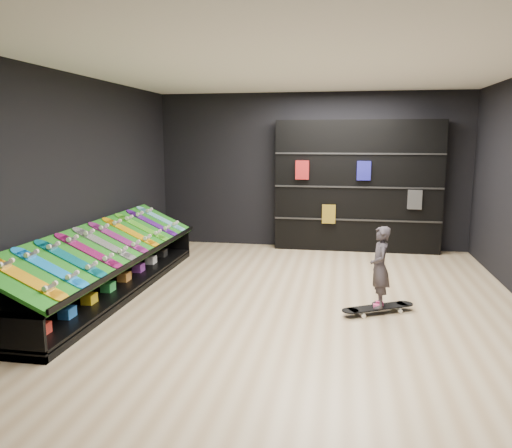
% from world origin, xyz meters
% --- Properties ---
extents(floor, '(6.00, 7.00, 0.01)m').
position_xyz_m(floor, '(0.00, 0.00, 0.00)').
color(floor, tan).
rests_on(floor, ground).
extents(ceiling, '(6.00, 7.00, 0.01)m').
position_xyz_m(ceiling, '(0.00, 0.00, 3.00)').
color(ceiling, white).
rests_on(ceiling, ground).
extents(wall_back, '(6.00, 0.02, 3.00)m').
position_xyz_m(wall_back, '(0.00, 3.50, 1.50)').
color(wall_back, black).
rests_on(wall_back, ground).
extents(wall_front, '(6.00, 0.02, 3.00)m').
position_xyz_m(wall_front, '(0.00, -3.50, 1.50)').
color(wall_front, black).
rests_on(wall_front, ground).
extents(wall_left, '(0.02, 7.00, 3.00)m').
position_xyz_m(wall_left, '(-3.00, 0.00, 1.50)').
color(wall_left, black).
rests_on(wall_left, ground).
extents(display_rack, '(0.90, 4.50, 0.50)m').
position_xyz_m(display_rack, '(-2.55, 0.00, 0.25)').
color(display_rack, black).
rests_on(display_rack, ground).
extents(turf_ramp, '(0.92, 4.50, 0.46)m').
position_xyz_m(turf_ramp, '(-2.50, 0.00, 0.71)').
color(turf_ramp, '#146510').
rests_on(turf_ramp, display_rack).
extents(back_shelving, '(3.09, 0.36, 2.47)m').
position_xyz_m(back_shelving, '(0.89, 3.32, 1.23)').
color(back_shelving, black).
rests_on(back_shelving, ground).
extents(floor_skateboard, '(0.96, 0.67, 0.09)m').
position_xyz_m(floor_skateboard, '(1.11, -0.23, 0.05)').
color(floor_skateboard, black).
rests_on(floor_skateboard, ground).
extents(child, '(0.18, 0.24, 0.60)m').
position_xyz_m(child, '(1.11, -0.23, 0.39)').
color(child, black).
rests_on(child, floor_skateboard).
extents(display_board_0, '(0.93, 0.22, 0.50)m').
position_xyz_m(display_board_0, '(-2.49, -1.90, 0.74)').
color(display_board_0, orange).
rests_on(display_board_0, turf_ramp).
extents(display_board_1, '(0.93, 0.22, 0.50)m').
position_xyz_m(display_board_1, '(-2.49, -1.48, 0.74)').
color(display_board_1, blue).
rests_on(display_board_1, turf_ramp).
extents(display_board_2, '(0.93, 0.22, 0.50)m').
position_xyz_m(display_board_2, '(-2.49, -1.06, 0.74)').
color(display_board_2, '#0C8C99').
rests_on(display_board_2, turf_ramp).
extents(display_board_3, '(0.93, 0.22, 0.50)m').
position_xyz_m(display_board_3, '(-2.49, -0.63, 0.74)').
color(display_board_3, '#E5198C').
rests_on(display_board_3, turf_ramp).
extents(display_board_4, '(0.93, 0.22, 0.50)m').
position_xyz_m(display_board_4, '(-2.49, -0.21, 0.74)').
color(display_board_4, black).
rests_on(display_board_4, turf_ramp).
extents(display_board_5, '(0.93, 0.22, 0.50)m').
position_xyz_m(display_board_5, '(-2.49, 0.21, 0.74)').
color(display_board_5, '#2626BF').
rests_on(display_board_5, turf_ramp).
extents(display_board_6, '(0.93, 0.22, 0.50)m').
position_xyz_m(display_board_6, '(-2.49, 0.63, 0.74)').
color(display_board_6, yellow).
rests_on(display_board_6, turf_ramp).
extents(display_board_7, '(0.93, 0.22, 0.50)m').
position_xyz_m(display_board_7, '(-2.49, 1.06, 0.74)').
color(display_board_7, green).
rests_on(display_board_7, turf_ramp).
extents(display_board_8, '(0.93, 0.22, 0.50)m').
position_xyz_m(display_board_8, '(-2.49, 1.48, 0.74)').
color(display_board_8, purple).
rests_on(display_board_8, turf_ramp).
extents(display_board_9, '(0.93, 0.22, 0.50)m').
position_xyz_m(display_board_9, '(-2.49, 1.90, 0.74)').
color(display_board_9, '#0CB2E5').
rests_on(display_board_9, turf_ramp).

